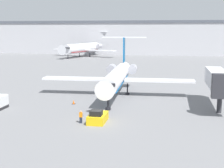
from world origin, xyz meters
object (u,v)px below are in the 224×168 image
Objects in this scene: worker_near_tug at (81,117)px; jet_bridge at (218,80)px; pushback_tug at (98,117)px; airplane_parked_far_left at (83,48)px; airplane_main at (117,76)px; traffic_cone_left at (74,102)px.

jet_bridge reaches higher than worker_near_tug.
pushback_tug is 102.52m from airplane_parked_far_left.
worker_near_tug is 0.05× the size of airplane_parked_far_left.
pushback_tug is 19.89m from jet_bridge.
airplane_parked_far_left is at bearing 107.03° from pushback_tug.
pushback_tug is at bearing 22.51° from worker_near_tug.
airplane_parked_far_left is (-29.58, 80.50, 0.27)m from airplane_main.
airplane_parked_far_left reaches higher than worker_near_tug.
airplane_main is 16.68× the size of worker_near_tug.
airplane_main is at bearing 54.78° from traffic_cone_left.
pushback_tug is 0.12× the size of airplane_parked_far_left.
airplane_parked_far_left reaches higher than pushback_tug.
traffic_cone_left is 23.12m from jet_bridge.
airplane_main is 17.74m from pushback_tug.
pushback_tug is 5.53× the size of traffic_cone_left.
pushback_tug is (0.42, -17.48, -2.98)m from airplane_main.
traffic_cone_left is 91.97m from airplane_parked_far_left.
jet_bridge is at bearing -62.02° from airplane_parked_far_left.
airplane_parked_far_left is (-30.00, 97.98, 3.25)m from pushback_tug.
pushback_tug reaches higher than worker_near_tug.
airplane_main is at bearing 91.37° from pushback_tug.
airplane_parked_far_left is (-23.74, 88.78, 3.59)m from traffic_cone_left.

